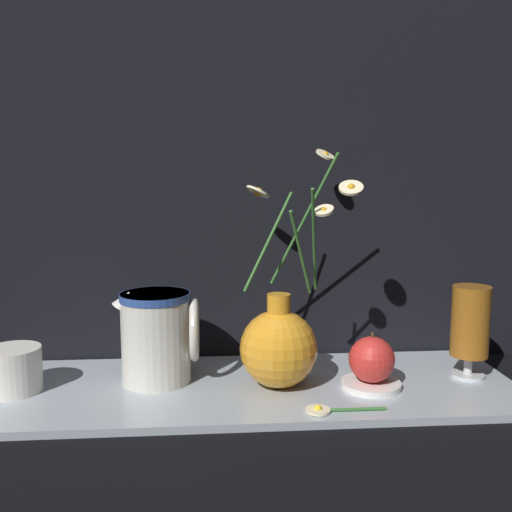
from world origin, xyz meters
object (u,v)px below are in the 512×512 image
Objects in this scene: ceramic_pitcher at (158,334)px; orange_fruit at (372,359)px; vase_with_flowers at (279,344)px; tea_glass at (470,324)px; yellow_mug at (12,370)px.

ceramic_pitcher is 1.96× the size of orange_fruit.
tea_glass is (0.32, 0.02, 0.02)m from vase_with_flowers.
ceramic_pitcher is (-0.20, 0.04, 0.01)m from vase_with_flowers.
yellow_mug is at bearing -179.49° from tea_glass.
orange_fruit is at bearing -9.27° from ceramic_pitcher.
ceramic_pitcher is at bearing 177.73° from tea_glass.
vase_with_flowers reaches higher than tea_glass.
ceramic_pitcher is 1.03× the size of tea_glass.
ceramic_pitcher is at bearing 170.73° from orange_fruit.
orange_fruit is (0.15, -0.02, -0.02)m from vase_with_flowers.
orange_fruit is at bearing -168.70° from tea_glass.
vase_with_flowers is at bearing 172.57° from orange_fruit.
yellow_mug is at bearing 178.70° from vase_with_flowers.
vase_with_flowers is 0.20m from ceramic_pitcher.
yellow_mug is 0.62× the size of tea_glass.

